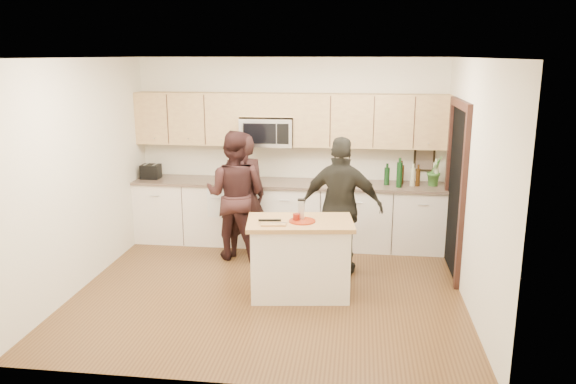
# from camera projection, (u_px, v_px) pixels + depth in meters

# --- Properties ---
(floor) EXTENTS (4.50, 4.50, 0.00)m
(floor) POSITION_uv_depth(u_px,v_px,m) (270.00, 289.00, 6.72)
(floor) COLOR brown
(floor) RESTS_ON ground
(room_shell) EXTENTS (4.52, 4.02, 2.71)m
(room_shell) POSITION_uv_depth(u_px,v_px,m) (269.00, 146.00, 6.30)
(room_shell) COLOR beige
(room_shell) RESTS_ON ground
(back_cabinetry) EXTENTS (4.50, 0.66, 0.94)m
(back_cabinetry) POSITION_uv_depth(u_px,v_px,m) (288.00, 213.00, 8.23)
(back_cabinetry) COLOR white
(back_cabinetry) RESTS_ON ground
(upper_cabinetry) EXTENTS (4.50, 0.33, 0.75)m
(upper_cabinetry) POSITION_uv_depth(u_px,v_px,m) (291.00, 118.00, 8.04)
(upper_cabinetry) COLOR tan
(upper_cabinetry) RESTS_ON ground
(microwave) EXTENTS (0.76, 0.41, 0.40)m
(microwave) POSITION_uv_depth(u_px,v_px,m) (267.00, 132.00, 8.09)
(microwave) COLOR silver
(microwave) RESTS_ON ground
(doorway) EXTENTS (0.06, 1.25, 2.20)m
(doorway) POSITION_uv_depth(u_px,v_px,m) (456.00, 184.00, 7.04)
(doorway) COLOR black
(doorway) RESTS_ON ground
(framed_picture) EXTENTS (0.30, 0.03, 0.38)m
(framed_picture) POSITION_uv_depth(u_px,v_px,m) (424.00, 158.00, 8.08)
(framed_picture) COLOR black
(framed_picture) RESTS_ON ground
(dish_towel) EXTENTS (0.34, 0.60, 0.48)m
(dish_towel) POSITION_uv_depth(u_px,v_px,m) (221.00, 192.00, 8.09)
(dish_towel) COLOR white
(dish_towel) RESTS_ON ground
(island) EXTENTS (1.28, 0.85, 0.90)m
(island) POSITION_uv_depth(u_px,v_px,m) (300.00, 258.00, 6.48)
(island) COLOR white
(island) RESTS_ON ground
(red_plate) EXTENTS (0.30, 0.30, 0.02)m
(red_plate) POSITION_uv_depth(u_px,v_px,m) (302.00, 221.00, 6.33)
(red_plate) COLOR maroon
(red_plate) RESTS_ON island
(box_grater) EXTENTS (0.08, 0.06, 0.23)m
(box_grater) POSITION_uv_depth(u_px,v_px,m) (301.00, 209.00, 6.36)
(box_grater) COLOR silver
(box_grater) RESTS_ON red_plate
(drink_glass) EXTENTS (0.08, 0.08, 0.09)m
(drink_glass) POSITION_uv_depth(u_px,v_px,m) (296.00, 217.00, 6.34)
(drink_glass) COLOR maroon
(drink_glass) RESTS_ON island
(cutting_board) EXTENTS (0.30, 0.22, 0.02)m
(cutting_board) POSITION_uv_depth(u_px,v_px,m) (274.00, 224.00, 6.22)
(cutting_board) COLOR tan
(cutting_board) RESTS_ON island
(tongs) EXTENTS (0.26, 0.06, 0.02)m
(tongs) POSITION_uv_depth(u_px,v_px,m) (270.00, 220.00, 6.28)
(tongs) COLOR black
(tongs) RESTS_ON cutting_board
(knife) EXTENTS (0.19, 0.04, 0.01)m
(knife) POSITION_uv_depth(u_px,v_px,m) (278.00, 223.00, 6.21)
(knife) COLOR silver
(knife) RESTS_ON cutting_board
(toaster) EXTENTS (0.27, 0.22, 0.21)m
(toaster) POSITION_uv_depth(u_px,v_px,m) (151.00, 171.00, 8.33)
(toaster) COLOR black
(toaster) RESTS_ON back_cabinetry
(bottle_cluster) EXTENTS (0.76, 0.29, 0.41)m
(bottle_cluster) POSITION_uv_depth(u_px,v_px,m) (410.00, 173.00, 7.86)
(bottle_cluster) COLOR black
(bottle_cluster) RESTS_ON back_cabinetry
(orchid) EXTENTS (0.30, 0.30, 0.42)m
(orchid) POSITION_uv_depth(u_px,v_px,m) (435.00, 171.00, 7.85)
(orchid) COLOR #417D32
(orchid) RESTS_ON back_cabinetry
(woman_left) EXTENTS (0.72, 0.57, 1.72)m
(woman_left) POSITION_uv_depth(u_px,v_px,m) (243.00, 195.00, 7.67)
(woman_left) COLOR black
(woman_left) RESTS_ON ground
(woman_center) EXTENTS (0.95, 0.79, 1.76)m
(woman_center) POSITION_uv_depth(u_px,v_px,m) (235.00, 195.00, 7.60)
(woman_center) COLOR black
(woman_center) RESTS_ON ground
(woman_right) EXTENTS (1.08, 0.55, 1.77)m
(woman_right) POSITION_uv_depth(u_px,v_px,m) (341.00, 207.00, 7.00)
(woman_right) COLOR black
(woman_right) RESTS_ON ground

